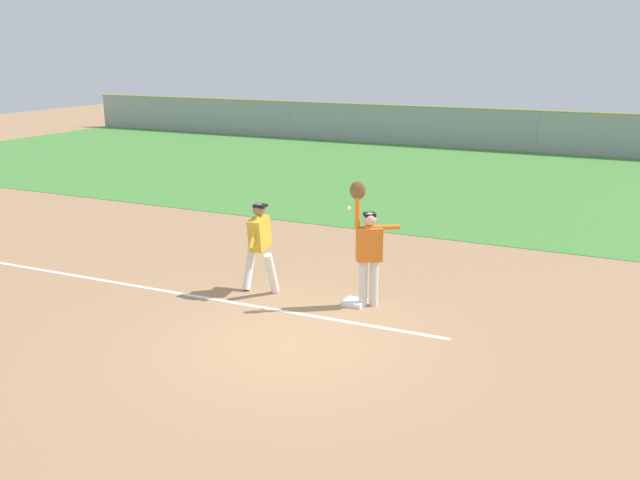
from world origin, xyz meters
TOP-DOWN VIEW (x-y plane):
  - ground_plane at (0.00, 0.00)m, footprint 72.93×72.93m
  - outfield_grass at (0.00, 14.98)m, footprint 48.83×15.89m
  - chalk_foul_line at (-3.80, 1.08)m, footprint 12.00×0.30m
  - first_base at (0.20, 1.98)m, footprint 0.38×0.38m
  - fielder at (0.43, 2.02)m, footprint 0.81×0.58m
  - runner at (-1.67, 1.85)m, footprint 0.74×0.84m
  - baseball at (0.09, 1.93)m, footprint 0.07×0.07m
  - outfield_fence at (0.00, 22.93)m, footprint 48.91×0.08m
  - parked_car_white at (-8.16, 26.94)m, footprint 4.43×2.18m
  - parked_car_black at (-2.96, 26.86)m, footprint 4.44×2.20m
  - parked_car_blue at (1.81, 26.07)m, footprint 4.45×2.22m

SIDE VIEW (x-z plane):
  - ground_plane at x=0.00m, z-range 0.00..0.00m
  - chalk_foul_line at x=-3.80m, z-range 0.00..0.01m
  - outfield_grass at x=0.00m, z-range 0.00..0.01m
  - first_base at x=0.20m, z-range 0.00..0.08m
  - parked_car_white at x=-8.16m, z-range 0.05..1.30m
  - parked_car_black at x=-2.96m, z-range 0.05..1.30m
  - parked_car_blue at x=1.81m, z-range 0.05..1.30m
  - outfield_fence at x=0.00m, z-range 0.00..1.85m
  - runner at x=-1.67m, z-range 0.14..1.86m
  - fielder at x=0.43m, z-range -0.02..2.26m
  - baseball at x=0.09m, z-range 1.75..1.82m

